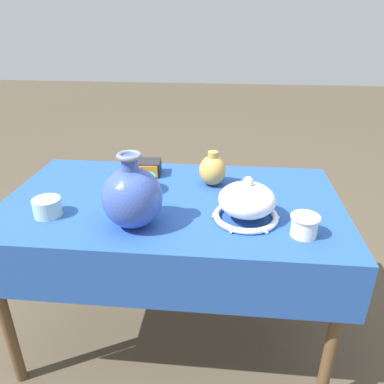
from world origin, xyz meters
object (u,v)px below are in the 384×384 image
Objects in this scene: pot_squat_teal at (140,184)px; jar_round_ochre at (213,170)px; mosaic_tile_box at (144,168)px; vase_dome_bell at (247,203)px; vase_tall_bulbous at (132,197)px; pot_squat_celadon at (47,207)px; cup_wide_ivory at (305,225)px.

jar_round_ochre is at bearing 18.71° from pot_squat_teal.
mosaic_tile_box is at bearing 97.58° from pot_squat_teal.
pot_squat_teal is (0.02, -0.18, 0.00)m from mosaic_tile_box.
vase_dome_bell is at bearing -64.85° from jar_round_ochre.
pot_squat_teal is at bearing -87.36° from mosaic_tile_box.
pot_squat_celadon is at bearing 173.85° from vase_tall_bulbous.
cup_wide_ivory is 0.50m from jar_round_ochre.
pot_squat_celadon is at bearing -141.35° from pot_squat_teal.
cup_wide_ivory is (0.61, -0.28, 0.01)m from pot_squat_teal.
pot_squat_celadon is at bearing -150.35° from jar_round_ochre.
vase_dome_bell is at bearing 3.57° from pot_squat_celadon.
pot_squat_teal is 0.67m from cup_wide_ivory.
vase_dome_bell reaches higher than pot_squat_celadon.
cup_wide_ivory is (0.58, -0.01, -0.07)m from vase_tall_bulbous.
vase_dome_bell is 0.32m from jar_round_ochre.
cup_wide_ivory reaches higher than pot_squat_celadon.
jar_round_ochre is at bearing 55.26° from vase_tall_bulbous.
vase_tall_bulbous is 1.77× the size of jar_round_ochre.
pot_squat_teal is at bearing -161.29° from jar_round_ochre.
vase_tall_bulbous is 0.45m from jar_round_ochre.
vase_dome_bell reaches higher than cup_wide_ivory.
pot_squat_celadon is 0.90m from cup_wide_ivory.
vase_tall_bulbous is 1.08× the size of vase_dome_bell.
pot_squat_teal is (-0.04, 0.27, -0.08)m from vase_tall_bulbous.
vase_tall_bulbous is 0.34m from pot_squat_celadon.
vase_tall_bulbous reaches higher than vase_dome_bell.
vase_dome_bell is (0.39, 0.08, -0.05)m from vase_tall_bulbous.
cup_wide_ivory reaches higher than pot_squat_teal.
pot_squat_celadon is at bearing 176.96° from cup_wide_ivory.
mosaic_tile_box is at bearing 144.13° from cup_wide_ivory.
vase_tall_bulbous is 2.08× the size of pot_squat_teal.
pot_squat_celadon is (-0.33, 0.04, -0.08)m from vase_tall_bulbous.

